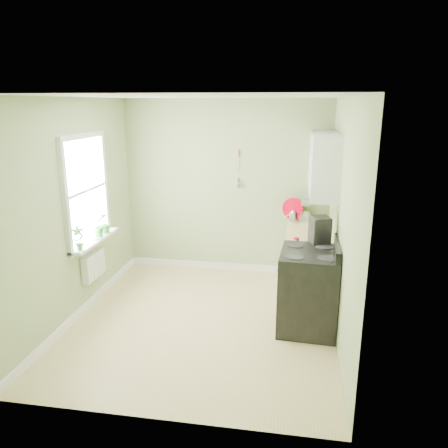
% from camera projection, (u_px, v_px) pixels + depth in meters
% --- Properties ---
extents(floor, '(3.20, 3.60, 0.02)m').
position_uv_depth(floor, '(203.00, 321.00, 5.47)').
color(floor, tan).
rests_on(floor, ground).
extents(ceiling, '(3.20, 3.60, 0.02)m').
position_uv_depth(ceiling, '(200.00, 95.00, 4.74)').
color(ceiling, white).
rests_on(ceiling, wall_back).
extents(wall_back, '(3.20, 0.02, 2.70)m').
position_uv_depth(wall_back, '(226.00, 188.00, 6.83)').
color(wall_back, '#9AAE76').
rests_on(wall_back, floor).
extents(wall_left, '(0.02, 3.60, 2.70)m').
position_uv_depth(wall_left, '(74.00, 211.00, 5.36)').
color(wall_left, '#9AAE76').
rests_on(wall_left, floor).
extents(wall_right, '(0.02, 3.60, 2.70)m').
position_uv_depth(wall_right, '(343.00, 222.00, 4.85)').
color(wall_right, '#9AAE76').
rests_on(wall_right, floor).
extents(base_cabinets, '(0.60, 1.60, 0.87)m').
position_uv_depth(base_cabinets, '(309.00, 266.00, 6.10)').
color(base_cabinets, white).
rests_on(base_cabinets, floor).
extents(countertop, '(0.64, 1.60, 0.04)m').
position_uv_depth(countertop, '(309.00, 234.00, 5.98)').
color(countertop, '#E0CE89').
rests_on(countertop, base_cabinets).
extents(upper_cabinets, '(0.35, 1.40, 0.80)m').
position_uv_depth(upper_cabinets, '(323.00, 164.00, 5.79)').
color(upper_cabinets, white).
rests_on(upper_cabinets, wall_right).
extents(window, '(0.06, 1.14, 1.44)m').
position_uv_depth(window, '(86.00, 190.00, 5.58)').
color(window, white).
rests_on(window, wall_left).
extents(window_sill, '(0.18, 1.14, 0.04)m').
position_uv_depth(window_sill, '(95.00, 240.00, 5.75)').
color(window_sill, white).
rests_on(window_sill, wall_left).
extents(radiator, '(0.12, 0.50, 0.35)m').
position_uv_depth(radiator, '(93.00, 265.00, 5.80)').
color(radiator, white).
rests_on(radiator, wall_left).
extents(wall_utensils, '(0.02, 0.14, 0.58)m').
position_uv_depth(wall_utensils, '(239.00, 175.00, 6.71)').
color(wall_utensils, '#E0CE89').
rests_on(wall_utensils, wall_back).
extents(stove, '(0.74, 0.83, 1.09)m').
position_uv_depth(stove, '(309.00, 290.00, 5.19)').
color(stove, black).
rests_on(stove, floor).
extents(stand_mixer, '(0.20, 0.31, 0.36)m').
position_uv_depth(stand_mixer, '(305.00, 209.00, 6.64)').
color(stand_mixer, '#B2B2B7').
rests_on(stand_mixer, countertop).
extents(kettle, '(0.18, 0.10, 0.18)m').
position_uv_depth(kettle, '(293.00, 216.00, 6.52)').
color(kettle, silver).
rests_on(kettle, countertop).
extents(coffee_maker, '(0.28, 0.29, 0.38)m').
position_uv_depth(coffee_maker, '(319.00, 233.00, 5.36)').
color(coffee_maker, black).
rests_on(coffee_maker, countertop).
extents(red_tray, '(0.33, 0.12, 0.33)m').
position_uv_depth(red_tray, '(293.00, 209.00, 6.65)').
color(red_tray, '#B3001A').
rests_on(red_tray, countertop).
extents(jar, '(0.07, 0.07, 0.08)m').
position_uv_depth(jar, '(296.00, 241.00, 5.51)').
color(jar, '#B2A492').
rests_on(jar, countertop).
extents(plant_a, '(0.19, 0.19, 0.31)m').
position_uv_depth(plant_a, '(78.00, 238.00, 5.28)').
color(plant_a, '#367E37').
rests_on(plant_a, window_sill).
extents(plant_b, '(0.15, 0.18, 0.31)m').
position_uv_depth(plant_b, '(99.00, 225.00, 5.82)').
color(plant_b, '#367E37').
rests_on(plant_b, window_sill).
extents(plant_c, '(0.22, 0.22, 0.28)m').
position_uv_depth(plant_c, '(104.00, 223.00, 5.99)').
color(plant_c, '#367E37').
rests_on(plant_c, window_sill).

